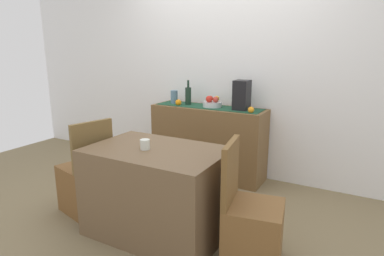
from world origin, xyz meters
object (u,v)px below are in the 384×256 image
(coffee_cup, at_px, (145,144))
(dining_table, at_px, (157,191))
(chair_by_corner, at_px, (251,228))
(sideboard_console, at_px, (208,142))
(wine_bottle, at_px, (188,96))
(chair_near_window, at_px, (87,184))
(fruit_bowl, at_px, (212,104))
(ceramic_vase, at_px, (174,97))
(coffee_maker, at_px, (242,95))

(coffee_cup, bearing_deg, dining_table, 37.75)
(chair_by_corner, bearing_deg, sideboard_console, 126.73)
(wine_bottle, xyz_separation_m, chair_near_window, (-0.34, -1.37, -0.70))
(sideboard_console, bearing_deg, fruit_bowl, 0.00)
(coffee_cup, bearing_deg, ceramic_vase, 113.25)
(coffee_cup, bearing_deg, wine_bottle, 106.11)
(ceramic_vase, relative_size, coffee_cup, 2.03)
(fruit_bowl, relative_size, wine_bottle, 0.74)
(coffee_maker, height_order, ceramic_vase, coffee_maker)
(sideboard_console, height_order, dining_table, sideboard_console)
(sideboard_console, distance_m, fruit_bowl, 0.46)
(sideboard_console, height_order, wine_bottle, wine_bottle)
(wine_bottle, bearing_deg, fruit_bowl, 0.00)
(wine_bottle, xyz_separation_m, ceramic_vase, (-0.20, 0.00, -0.03))
(chair_by_corner, bearing_deg, dining_table, 179.80)
(wine_bottle, height_order, dining_table, wine_bottle)
(fruit_bowl, distance_m, ceramic_vase, 0.52)
(fruit_bowl, bearing_deg, ceramic_vase, 180.00)
(fruit_bowl, distance_m, chair_by_corner, 1.79)
(fruit_bowl, height_order, coffee_maker, coffee_maker)
(fruit_bowl, xyz_separation_m, wine_bottle, (-0.32, 0.00, 0.08))
(wine_bottle, bearing_deg, dining_table, -70.66)
(sideboard_console, xyz_separation_m, ceramic_vase, (-0.47, 0.00, 0.51))
(sideboard_console, relative_size, fruit_bowl, 6.17)
(dining_table, bearing_deg, coffee_maker, 81.56)
(fruit_bowl, relative_size, dining_table, 0.20)
(ceramic_vase, bearing_deg, coffee_cup, -66.75)
(fruit_bowl, bearing_deg, coffee_maker, 0.00)
(sideboard_console, height_order, chair_near_window, chair_near_window)
(coffee_maker, bearing_deg, sideboard_console, 180.00)
(dining_table, bearing_deg, chair_by_corner, -0.20)
(ceramic_vase, bearing_deg, dining_table, -63.56)
(chair_near_window, xyz_separation_m, chair_by_corner, (1.63, 0.00, 0.00))
(fruit_bowl, bearing_deg, sideboard_console, 180.00)
(dining_table, xyz_separation_m, chair_by_corner, (0.82, -0.00, -0.10))
(dining_table, relative_size, coffee_cup, 13.64)
(fruit_bowl, height_order, chair_near_window, fruit_bowl)
(ceramic_vase, bearing_deg, sideboard_console, 0.00)
(fruit_bowl, distance_m, chair_near_window, 1.64)
(coffee_cup, xyz_separation_m, chair_near_window, (-0.75, 0.05, -0.51))
(chair_by_corner, bearing_deg, coffee_cup, -176.71)
(wine_bottle, bearing_deg, chair_near_window, -103.85)
(sideboard_console, relative_size, coffee_cup, 16.85)
(ceramic_vase, bearing_deg, chair_near_window, -95.74)
(coffee_maker, height_order, dining_table, coffee_maker)
(chair_near_window, bearing_deg, coffee_maker, 53.34)
(wine_bottle, height_order, coffee_maker, coffee_maker)
(chair_by_corner, bearing_deg, coffee_maker, 114.16)
(fruit_bowl, relative_size, chair_by_corner, 0.25)
(sideboard_console, height_order, coffee_cup, sideboard_console)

